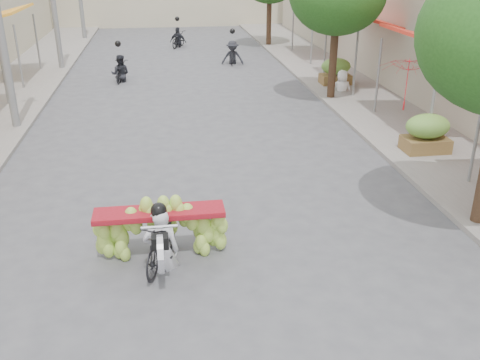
# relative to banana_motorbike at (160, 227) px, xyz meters

# --- Properties ---
(sidewalk_right) EXTENTS (4.00, 60.00, 0.12)m
(sidewalk_right) POSITION_rel_banana_motorbike_xyz_m (7.99, 11.44, -0.65)
(sidewalk_right) COLOR gray
(sidewalk_right) RESTS_ON ground
(produce_crate_mid) EXTENTS (1.20, 0.88, 1.16)m
(produce_crate_mid) POSITION_rel_banana_motorbike_xyz_m (7.19, 4.44, -0.00)
(produce_crate_mid) COLOR brown
(produce_crate_mid) RESTS_ON ground
(produce_crate_far) EXTENTS (1.20, 0.88, 1.16)m
(produce_crate_far) POSITION_rel_banana_motorbike_xyz_m (7.19, 12.44, -0.00)
(produce_crate_far) COLOR brown
(produce_crate_far) RESTS_ON ground
(banana_motorbike) EXTENTS (2.33, 1.83, 2.14)m
(banana_motorbike) POSITION_rel_banana_motorbike_xyz_m (0.00, 0.00, 0.00)
(banana_motorbike) COLOR black
(banana_motorbike) RESTS_ON ground
(market_umbrella) EXTENTS (1.86, 1.86, 1.53)m
(market_umbrella) POSITION_rel_banana_motorbike_xyz_m (7.18, 5.94, 1.65)
(market_umbrella) COLOR red
(market_umbrella) RESTS_ON ground
(pedestrian) EXTENTS (0.81, 0.51, 1.59)m
(pedestrian) POSITION_rel_banana_motorbike_xyz_m (7.10, 11.30, 0.20)
(pedestrian) COLOR white
(pedestrian) RESTS_ON ground
(bg_motorbike_a) EXTENTS (0.85, 1.56, 1.95)m
(bg_motorbike_a) POSITION_rel_banana_motorbike_xyz_m (-1.55, 14.66, 0.05)
(bg_motorbike_a) COLOR black
(bg_motorbike_a) RESTS_ON ground
(bg_motorbike_b) EXTENTS (1.14, 1.63, 1.95)m
(bg_motorbike_b) POSITION_rel_banana_motorbike_xyz_m (3.65, 17.61, 0.15)
(bg_motorbike_b) COLOR black
(bg_motorbike_b) RESTS_ON ground
(bg_motorbike_c) EXTENTS (1.19, 1.69, 1.95)m
(bg_motorbike_c) POSITION_rel_banana_motorbike_xyz_m (1.22, 22.86, 0.09)
(bg_motorbike_c) COLOR black
(bg_motorbike_c) RESTS_ON ground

